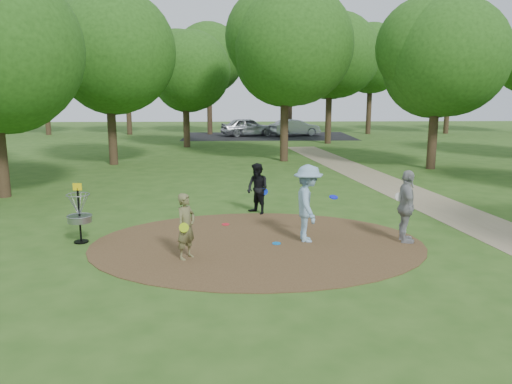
{
  "coord_description": "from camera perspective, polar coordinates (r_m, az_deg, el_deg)",
  "views": [
    {
      "loc": [
        -0.45,
        -12.06,
        3.82
      ],
      "look_at": [
        0.0,
        1.2,
        1.1
      ],
      "focal_mm": 35.0,
      "sensor_mm": 36.0,
      "label": 1
    }
  ],
  "objects": [
    {
      "name": "disc_ground_blue",
      "position": [
        12.63,
        2.36,
        -5.88
      ],
      "size": [
        0.22,
        0.22,
        0.02
      ],
      "primitive_type": "cylinder",
      "color": "blue",
      "rests_on": "dirt_clearing"
    },
    {
      "name": "player_throwing_with_disc",
      "position": [
        12.72,
        5.95,
        -1.32
      ],
      "size": [
        1.17,
        1.3,
        1.99
      ],
      "color": "#85ABC6",
      "rests_on": "ground"
    },
    {
      "name": "car_right",
      "position": [
        42.53,
        4.46,
        7.34
      ],
      "size": [
        4.49,
        2.9,
        1.4
      ],
      "primitive_type": "imported",
      "rotation": [
        0.0,
        0.0,
        1.94
      ],
      "color": "#A6A8AD",
      "rests_on": "ground"
    },
    {
      "name": "parking_lot",
      "position": [
        42.3,
        1.39,
        6.41
      ],
      "size": [
        14.0,
        8.0,
        0.01
      ],
      "primitive_type": "cube",
      "color": "black",
      "rests_on": "ground"
    },
    {
      "name": "player_observer_with_disc",
      "position": [
        11.48,
        -7.99,
        -3.93
      ],
      "size": [
        0.61,
        0.67,
        1.54
      ],
      "color": "brown",
      "rests_on": "ground"
    },
    {
      "name": "car_left",
      "position": [
        42.38,
        -0.93,
        7.45
      ],
      "size": [
        4.83,
        3.02,
        1.53
      ],
      "primitive_type": "imported",
      "rotation": [
        0.0,
        0.0,
        1.86
      ],
      "color": "#B9BAC1",
      "rests_on": "ground"
    },
    {
      "name": "tree_ring",
      "position": [
        22.15,
        5.22,
        15.3
      ],
      "size": [
        37.63,
        45.52,
        9.02
      ],
      "color": "#332316",
      "rests_on": "ground"
    },
    {
      "name": "footpath",
      "position": [
        16.14,
        23.66,
        -3.08
      ],
      "size": [
        7.55,
        39.89,
        0.01
      ],
      "primitive_type": "cube",
      "rotation": [
        0.0,
        0.0,
        0.14
      ],
      "color": "#8C7A5B",
      "rests_on": "ground"
    },
    {
      "name": "disc_golf_basket",
      "position": [
        13.33,
        -19.58,
        -1.86
      ],
      "size": [
        0.63,
        0.63,
        1.54
      ],
      "color": "black",
      "rests_on": "ground"
    },
    {
      "name": "player_waiting_with_disc",
      "position": [
        13.13,
        16.81,
        -1.62
      ],
      "size": [
        0.61,
        1.14,
        1.87
      ],
      "color": "gray",
      "rests_on": "ground"
    },
    {
      "name": "ground",
      "position": [
        12.66,
        0.19,
        -5.98
      ],
      "size": [
        100.0,
        100.0,
        0.0
      ],
      "primitive_type": "plane",
      "color": "#2D5119",
      "rests_on": "ground"
    },
    {
      "name": "player_walking_with_disc",
      "position": [
        15.52,
        0.18,
        0.37
      ],
      "size": [
        0.96,
        0.99,
        1.6
      ],
      "color": "black",
      "rests_on": "ground"
    },
    {
      "name": "disc_ground_red",
      "position": [
        14.4,
        -3.5,
        -3.7
      ],
      "size": [
        0.22,
        0.22,
        0.02
      ],
      "primitive_type": "cylinder",
      "color": "red",
      "rests_on": "dirt_clearing"
    },
    {
      "name": "dirt_clearing",
      "position": [
        12.65,
        0.19,
        -5.94
      ],
      "size": [
        8.4,
        8.4,
        0.02
      ],
      "primitive_type": "cylinder",
      "color": "#47301C",
      "rests_on": "ground"
    }
  ]
}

